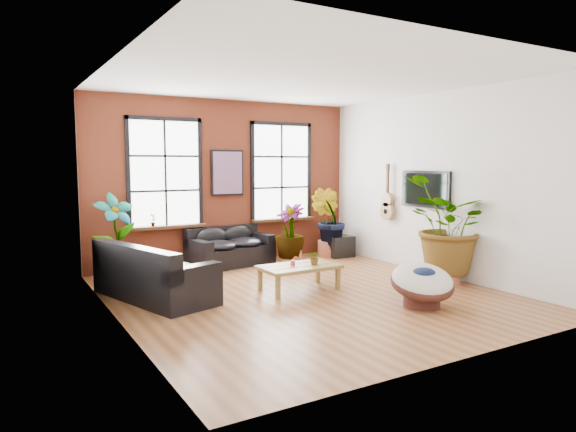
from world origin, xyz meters
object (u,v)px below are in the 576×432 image
(sofa_left, at_px, (151,274))
(coffee_table, at_px, (299,268))
(sofa_back, at_px, (229,248))
(papasan_chair, at_px, (422,283))

(sofa_left, distance_m, coffee_table, 2.43)
(sofa_back, height_order, papasan_chair, sofa_back)
(coffee_table, distance_m, papasan_chair, 2.10)
(sofa_left, height_order, papasan_chair, sofa_left)
(sofa_left, height_order, coffee_table, sofa_left)
(sofa_back, xyz_separation_m, sofa_left, (-2.18, -1.90, 0.04))
(sofa_back, bearing_deg, coffee_table, -97.18)
(sofa_left, relative_size, papasan_chair, 1.96)
(coffee_table, bearing_deg, papasan_chair, -59.94)
(sofa_back, relative_size, coffee_table, 1.41)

